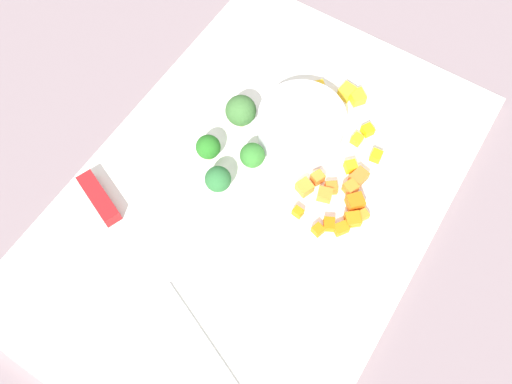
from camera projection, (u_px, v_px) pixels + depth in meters
The scene contains 28 objects.
ground_plane at pixel (256, 200), 0.59m from camera, with size 4.00×4.00×0.00m, color gray.
cutting_board at pixel (256, 198), 0.58m from camera, with size 0.55×0.37×0.01m, color white.
prep_bowl at pixel (304, 127), 0.59m from camera, with size 0.10×0.10×0.04m, color white.
chef_knife at pixel (140, 260), 0.54m from camera, with size 0.14×0.32×0.02m.
carrot_dice_0 at pixel (353, 219), 0.56m from camera, with size 0.02×0.01×0.01m, color orange.
carrot_dice_1 at pixel (351, 188), 0.57m from camera, with size 0.01×0.01×0.01m, color orange.
carrot_dice_2 at pixel (298, 212), 0.56m from camera, with size 0.01×0.01×0.01m, color orange.
carrot_dice_3 at pixel (317, 232), 0.55m from camera, with size 0.01×0.01×0.01m, color orange.
carrot_dice_4 at pixel (363, 215), 0.56m from camera, with size 0.01×0.01×0.01m, color orange.
carrot_dice_5 at pixel (355, 202), 0.56m from camera, with size 0.02×0.02×0.02m, color orange.
carrot_dice_6 at pixel (331, 188), 0.57m from camera, with size 0.01×0.01×0.01m, color orange.
carrot_dice_7 at pixel (325, 195), 0.57m from camera, with size 0.01×0.02×0.01m, color orange.
carrot_dice_8 at pixel (359, 177), 0.58m from camera, with size 0.01×0.02×0.01m, color orange.
carrot_dice_9 at pixel (318, 178), 0.58m from camera, with size 0.01×0.01×0.01m, color orange.
carrot_dice_10 at pixel (329, 224), 0.55m from camera, with size 0.01×0.01×0.01m, color orange.
carrot_dice_11 at pixel (305, 187), 0.57m from camera, with size 0.02×0.02×0.01m, color orange.
carrot_dice_12 at pixel (341, 229), 0.55m from camera, with size 0.01×0.01×0.01m, color orange.
pepper_dice_0 at pixel (351, 167), 0.58m from camera, with size 0.01×0.01×0.01m, color yellow.
pepper_dice_1 at pixel (368, 130), 0.60m from camera, with size 0.01×0.01×0.01m, color yellow.
pepper_dice_2 at pixel (357, 97), 0.62m from camera, with size 0.02×0.02×0.01m, color yellow.
pepper_dice_3 at pixel (317, 90), 0.62m from camera, with size 0.02×0.02×0.02m, color yellow.
pepper_dice_4 at pixel (357, 140), 0.60m from camera, with size 0.01×0.01×0.01m, color yellow.
pepper_dice_5 at pixel (376, 156), 0.59m from camera, with size 0.01×0.01×0.01m, color yellow.
pepper_dice_6 at pixel (346, 92), 0.62m from camera, with size 0.02×0.02×0.01m, color yellow.
broccoli_floret_0 at pixel (208, 147), 0.58m from camera, with size 0.03×0.03×0.03m.
broccoli_floret_1 at pixel (218, 179), 0.56m from camera, with size 0.03×0.03×0.04m.
broccoli_floret_2 at pixel (252, 155), 0.58m from camera, with size 0.03×0.03×0.03m.
broccoli_floret_3 at pixel (241, 111), 0.59m from camera, with size 0.04×0.04×0.04m.
Camera 1 is at (0.20, 0.13, 0.53)m, focal length 36.49 mm.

